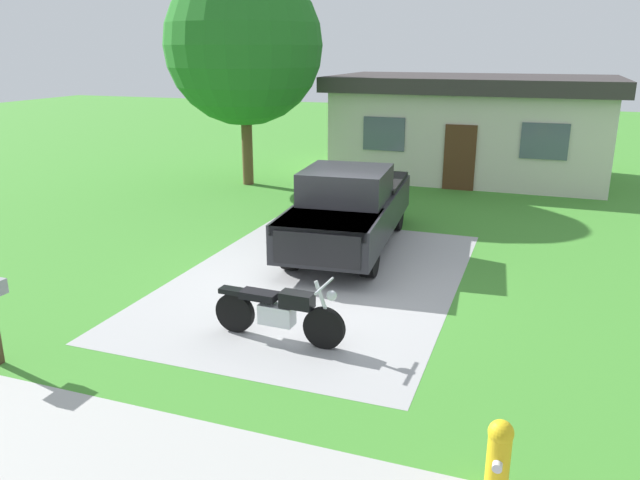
# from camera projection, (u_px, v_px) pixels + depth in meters

# --- Properties ---
(ground_plane) EXTENTS (80.00, 80.00, 0.00)m
(ground_plane) POSITION_uv_depth(u_px,v_px,m) (318.00, 279.00, 12.35)
(ground_plane) COLOR #418A2F
(driveway_pad) EXTENTS (5.41, 8.05, 0.01)m
(driveway_pad) POSITION_uv_depth(u_px,v_px,m) (318.00, 279.00, 12.35)
(driveway_pad) COLOR #A2A2A2
(driveway_pad) RESTS_ON ground
(sidewalk_strip) EXTENTS (36.00, 1.80, 0.01)m
(sidewalk_strip) POSITION_uv_depth(u_px,v_px,m) (134.00, 457.00, 6.96)
(sidewalk_strip) COLOR #AAAAA5
(sidewalk_strip) RESTS_ON ground
(motorcycle) EXTENTS (2.21, 0.70, 1.09)m
(motorcycle) POSITION_uv_depth(u_px,v_px,m) (279.00, 312.00, 9.66)
(motorcycle) COLOR black
(motorcycle) RESTS_ON ground
(pickup_truck) EXTENTS (2.44, 5.76, 1.90)m
(pickup_truck) POSITION_uv_depth(u_px,v_px,m) (350.00, 206.00, 14.16)
(pickup_truck) COLOR black
(pickup_truck) RESTS_ON ground
(fire_hydrant) EXTENTS (0.32, 0.40, 0.87)m
(fire_hydrant) POSITION_uv_depth(u_px,v_px,m) (498.00, 459.00, 6.26)
(fire_hydrant) COLOR yellow
(fire_hydrant) RESTS_ON ground
(shade_tree) EXTENTS (5.06, 5.06, 7.04)m
(shade_tree) POSITION_uv_depth(u_px,v_px,m) (244.00, 45.00, 19.73)
(shade_tree) COLOR brown
(shade_tree) RESTS_ON ground
(neighbor_house) EXTENTS (9.60, 5.60, 3.50)m
(neighbor_house) POSITION_uv_depth(u_px,v_px,m) (471.00, 126.00, 21.93)
(neighbor_house) COLOR beige
(neighbor_house) RESTS_ON ground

